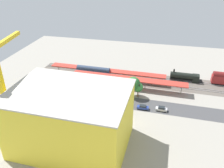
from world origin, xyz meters
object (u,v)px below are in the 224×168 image
construction_building (71,119)px  parked_car_2 (126,106)px  box_truck_1 (109,111)px  tower_crane (4,83)px  platform_canopy_near (128,79)px  freight_coach_far (93,72)px  platform_canopy_far (107,70)px  traffic_light (139,89)px  street_tree_2 (85,83)px  parked_car_0 (161,109)px  box_truck_0 (74,106)px  street_tree_1 (133,84)px  locomotive (186,77)px  parked_car_3 (107,103)px  parked_car_4 (92,102)px  parked_car_1 (143,107)px  parked_car_5 (76,99)px  parked_car_6 (59,97)px  street_tree_0 (138,87)px

construction_building → parked_car_2: bearing=-116.7°
box_truck_1 → tower_crane: bearing=24.9°
platform_canopy_near → freight_coach_far: (17.86, -5.78, -1.30)m
platform_canopy_far → freight_coach_far: bearing=9.3°
parked_car_2 → construction_building: (12.70, 23.57, 8.51)m
freight_coach_far → traffic_light: size_ratio=2.56×
street_tree_2 → traffic_light: 22.92m
parked_car_0 → box_truck_1: (18.77, 7.17, 0.82)m
tower_crane → street_tree_2: tower_crane is taller
construction_building → box_truck_0: size_ratio=3.39×
platform_canopy_far → traffic_light: size_ratio=8.47×
traffic_light → street_tree_1: bearing=-28.7°
locomotive → construction_building: 63.75m
box_truck_0 → box_truck_1: (-13.71, -0.05, -0.20)m
parked_car_3 → tower_crane: 38.44m
parked_car_4 → box_truck_0: size_ratio=0.45×
tower_crane → box_truck_0: size_ratio=3.01×
platform_canopy_far → parked_car_1: platform_canopy_far is taller
construction_building → street_tree_2: construction_building is taller
parked_car_1 → street_tree_1: street_tree_1 is taller
locomotive → box_truck_0: locomotive is taller
tower_crane → street_tree_1: bearing=-141.0°
parked_car_1 → parked_car_5: parked_car_1 is taller
freight_coach_far → parked_car_6: 23.36m
platform_canopy_near → platform_canopy_far: 13.41m
platform_canopy_far → street_tree_1: street_tree_1 is taller
freight_coach_far → parked_car_1: (-26.39, 21.67, -2.27)m
construction_building → parked_car_6: bearing=-55.3°
platform_canopy_near → box_truck_1: platform_canopy_near is taller
tower_crane → street_tree_2: (-16.49, -28.04, -12.65)m
platform_canopy_far → freight_coach_far: (6.31, 1.04, -0.97)m
platform_canopy_near → parked_car_4: bearing=54.6°
box_truck_0 → street_tree_2: size_ratio=1.31×
freight_coach_far → traffic_light: bearing=149.3°
parked_car_1 → platform_canopy_far: bearing=-48.5°
parked_car_1 → tower_crane: 49.58m
platform_canopy_near → parked_car_4: 20.50m
parked_car_0 → box_truck_0: (32.48, 7.22, 1.01)m
box_truck_0 → street_tree_1: bearing=-142.1°
parked_car_6 → parked_car_3: bearing=-179.8°
parked_car_1 → street_tree_2: (25.44, -7.36, 3.84)m
platform_canopy_near → parked_car_2: platform_canopy_near is taller
street_tree_0 → box_truck_0: bearing=34.8°
platform_canopy_far → parked_car_2: platform_canopy_far is taller
street_tree_1 → traffic_light: bearing=151.3°
parked_car_0 → street_tree_0: size_ratio=0.67×
parked_car_5 → traffic_light: 26.05m
box_truck_1 → parked_car_3: bearing=-71.3°
parked_car_1 → construction_building: (19.09, 23.71, 8.46)m
platform_canopy_near → street_tree_2: bearing=26.8°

